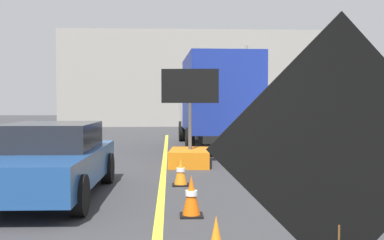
{
  "coord_description": "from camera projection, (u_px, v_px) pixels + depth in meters",
  "views": [
    {
      "loc": [
        0.17,
        -0.46,
        1.8
      ],
      "look_at": [
        0.48,
        5.99,
        1.54
      ],
      "focal_mm": 43.3,
      "sensor_mm": 36.0,
      "label": 1
    }
  ],
  "objects": [
    {
      "name": "far_building_block",
      "position": [
        189.0,
        80.0,
        35.91
      ],
      "size": [
        18.8,
        6.79,
        6.87
      ],
      "primitive_type": "cube",
      "color": "gray",
      "rests_on": "ground"
    },
    {
      "name": "highway_guide_sign",
      "position": [
        233.0,
        73.0,
        26.65
      ],
      "size": [
        2.79,
        0.27,
        5.0
      ],
      "color": "gray",
      "rests_on": "ground"
    },
    {
      "name": "traffic_cone_far_lane",
      "position": [
        181.0,
        172.0,
        9.85
      ],
      "size": [
        0.36,
        0.36,
        0.59
      ],
      "color": "black",
      "rests_on": "ground"
    },
    {
      "name": "roadwork_sign",
      "position": [
        339.0,
        155.0,
        2.8
      ],
      "size": [
        1.63,
        0.18,
        2.33
      ],
      "color": "#593819",
      "rests_on": "ground"
    },
    {
      "name": "arrow_board_trailer",
      "position": [
        190.0,
        148.0,
        12.97
      ],
      "size": [
        1.6,
        1.89,
        2.7
      ],
      "color": "orange",
      "rests_on": "ground"
    },
    {
      "name": "traffic_cone_mid_lane",
      "position": [
        191.0,
        196.0,
        7.21
      ],
      "size": [
        0.36,
        0.36,
        0.64
      ],
      "color": "black",
      "rests_on": "ground"
    },
    {
      "name": "lane_center_stripe",
      "position": [
        158.0,
        229.0,
        6.51
      ],
      "size": [
        0.14,
        36.0,
        0.01
      ],
      "primitive_type": "cube",
      "color": "yellow",
      "rests_on": "ground"
    },
    {
      "name": "pickup_car",
      "position": [
        49.0,
        160.0,
        8.68
      ],
      "size": [
        2.03,
        4.51,
        1.38
      ],
      "color": "navy",
      "rests_on": "ground"
    },
    {
      "name": "box_truck",
      "position": [
        216.0,
        100.0,
        18.03
      ],
      "size": [
        2.78,
        7.61,
        3.45
      ],
      "color": "black",
      "rests_on": "ground"
    }
  ]
}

